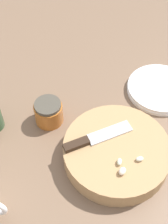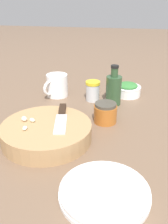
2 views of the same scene
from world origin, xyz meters
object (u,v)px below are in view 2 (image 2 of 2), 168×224
(coffee_mug, at_px, (57,85))
(cutting_board, at_px, (47,132))
(chef_knife, at_px, (62,116))
(spice_jar, at_px, (93,91))
(oil_bottle, at_px, (114,89))
(herb_bowl, at_px, (127,89))
(honey_jar, at_px, (105,113))
(plate_stack, at_px, (104,192))
(garlic_cloves, at_px, (26,121))

(coffee_mug, bearing_deg, cutting_board, 10.58)
(chef_knife, relative_size, spice_jar, 2.28)
(chef_knife, distance_m, oil_bottle, 0.29)
(coffee_mug, relative_size, oil_bottle, 0.75)
(herb_bowl, relative_size, oil_bottle, 0.73)
(honey_jar, height_order, oil_bottle, oil_bottle)
(cutting_board, relative_size, plate_stack, 1.34)
(spice_jar, xyz_separation_m, oil_bottle, (0.02, 0.09, 0.02))
(garlic_cloves, height_order, oil_bottle, oil_bottle)
(coffee_mug, xyz_separation_m, oil_bottle, (0.04, 0.24, 0.02))
(garlic_cloves, bearing_deg, honey_jar, 124.03)
(garlic_cloves, bearing_deg, spice_jar, 155.10)
(cutting_board, xyz_separation_m, herb_bowl, (-0.41, 0.23, 0.00))
(chef_knife, bearing_deg, spice_jar, -112.97)
(oil_bottle, bearing_deg, garlic_cloves, -37.87)
(honey_jar, bearing_deg, herb_bowl, 164.86)
(chef_knife, xyz_separation_m, coffee_mug, (-0.30, -0.10, -0.01))
(spice_jar, relative_size, honey_jar, 1.03)
(cutting_board, distance_m, chef_knife, 0.07)
(cutting_board, relative_size, herb_bowl, 2.37)
(cutting_board, xyz_separation_m, garlic_cloves, (0.00, -0.06, 0.03))
(chef_knife, height_order, coffee_mug, coffee_mug)
(cutting_board, xyz_separation_m, spice_jar, (-0.33, 0.09, 0.02))
(spice_jar, xyz_separation_m, coffee_mug, (-0.02, -0.16, 0.01))
(coffee_mug, bearing_deg, garlic_cloves, 0.85)
(chef_knife, xyz_separation_m, garlic_cloves, (0.05, -0.09, 0.00))
(cutting_board, bearing_deg, chef_knife, 146.51)
(coffee_mug, height_order, honey_jar, coffee_mug)
(spice_jar, distance_m, honey_jar, 0.19)
(garlic_cloves, distance_m, oil_bottle, 0.39)
(herb_bowl, bearing_deg, plate_stack, -3.49)
(plate_stack, relative_size, oil_bottle, 1.29)
(cutting_board, height_order, chef_knife, chef_knife)
(spice_jar, height_order, oil_bottle, oil_bottle)
(cutting_board, xyz_separation_m, chef_knife, (-0.05, 0.03, 0.03))
(cutting_board, distance_m, plate_stack, 0.28)
(cutting_board, bearing_deg, garlic_cloves, -87.63)
(honey_jar, bearing_deg, cutting_board, -47.74)
(herb_bowl, xyz_separation_m, spice_jar, (0.08, -0.14, 0.01))
(garlic_cloves, height_order, herb_bowl, garlic_cloves)
(cutting_board, relative_size, chef_knife, 1.46)
(herb_bowl, bearing_deg, spice_jar, -59.75)
(spice_jar, distance_m, plate_stack, 0.54)
(herb_bowl, bearing_deg, oil_bottle, -27.57)
(plate_stack, xyz_separation_m, honey_jar, (-0.35, -0.03, 0.02))
(cutting_board, xyz_separation_m, honey_jar, (-0.15, 0.16, 0.01))
(herb_bowl, bearing_deg, coffee_mug, -78.61)
(cutting_board, bearing_deg, plate_stack, 44.16)
(chef_knife, bearing_deg, oil_bottle, -130.67)
(cutting_board, height_order, spice_jar, spice_jar)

